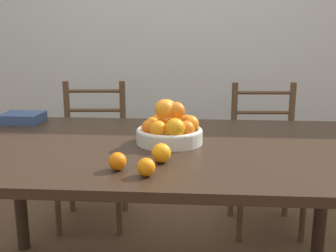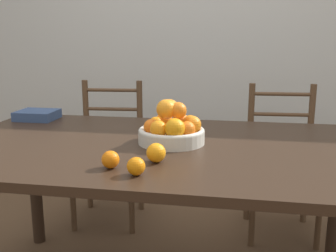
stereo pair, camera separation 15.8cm
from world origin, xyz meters
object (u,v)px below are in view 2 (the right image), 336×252
object	(u,v)px
orange_loose_1	(110,160)
orange_loose_2	(135,166)
chair_left	(109,152)
book_stack	(37,115)
fruit_bowl	(172,129)
chair_right	(282,161)
orange_loose_0	(156,153)

from	to	relation	value
orange_loose_1	orange_loose_2	xyz separation A→B (m)	(0.10, -0.05, -0.00)
chair_left	book_stack	bearing A→B (deg)	-121.86
fruit_bowl	chair_left	world-z (taller)	fruit_bowl
orange_loose_2	chair_left	xyz separation A→B (m)	(-0.52, 1.25, -0.35)
orange_loose_1	book_stack	world-z (taller)	orange_loose_1
orange_loose_1	book_stack	bearing A→B (deg)	132.24
orange_loose_1	chair_right	distance (m)	1.44
chair_right	chair_left	bearing A→B (deg)	176.51
orange_loose_0	chair_right	xyz separation A→B (m)	(0.57, 1.10, -0.35)
orange_loose_2	orange_loose_1	bearing A→B (deg)	152.09
fruit_bowl	book_stack	distance (m)	0.89
chair_left	chair_right	bearing A→B (deg)	-4.61
chair_right	orange_loose_2	bearing A→B (deg)	-119.56
orange_loose_2	book_stack	bearing A→B (deg)	134.27
orange_loose_0	orange_loose_1	world-z (taller)	orange_loose_0
fruit_bowl	orange_loose_1	world-z (taller)	fruit_bowl
orange_loose_0	chair_left	world-z (taller)	chair_left
fruit_bowl	orange_loose_0	world-z (taller)	fruit_bowl
orange_loose_0	book_stack	world-z (taller)	orange_loose_0
orange_loose_0	orange_loose_2	bearing A→B (deg)	-105.38
chair_right	book_stack	distance (m)	1.49
book_stack	orange_loose_2	bearing A→B (deg)	-45.73
book_stack	orange_loose_1	bearing A→B (deg)	-47.76
fruit_bowl	orange_loose_0	bearing A→B (deg)	-92.96
orange_loose_1	orange_loose_2	distance (m)	0.11
orange_loose_0	fruit_bowl	bearing A→B (deg)	87.04
orange_loose_2	fruit_bowl	bearing A→B (deg)	82.60
orange_loose_0	orange_loose_2	world-z (taller)	orange_loose_0
fruit_bowl	chair_right	size ratio (longest dim) A/B	0.30
chair_right	book_stack	bearing A→B (deg)	-164.49
chair_left	chair_right	distance (m)	1.13
fruit_bowl	orange_loose_0	size ratio (longest dim) A/B	4.00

